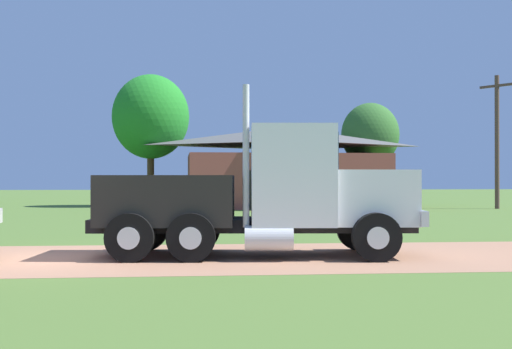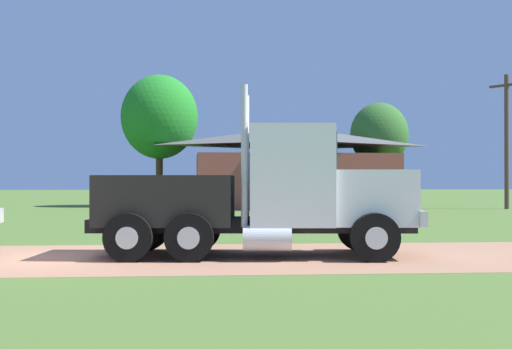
# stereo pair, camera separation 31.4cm
# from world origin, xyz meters

# --- Properties ---
(ground_plane) EXTENTS (200.00, 200.00, 0.00)m
(ground_plane) POSITION_xyz_m (0.00, 0.00, 0.00)
(ground_plane) COLOR #4B692B
(dirt_track) EXTENTS (120.00, 5.93, 0.01)m
(dirt_track) POSITION_xyz_m (0.00, 0.00, 0.00)
(dirt_track) COLOR #A17154
(dirt_track) RESTS_ON ground_plane
(truck_foreground_white) EXTENTS (7.29, 3.22, 3.67)m
(truck_foreground_white) POSITION_xyz_m (4.59, 0.17, 1.31)
(truck_foreground_white) COLOR black
(truck_foreground_white) RESTS_ON ground_plane
(shed_building) EXTENTS (12.30, 8.17, 4.90)m
(shed_building) POSITION_xyz_m (8.87, 27.06, 2.37)
(shed_building) COLOR brown
(shed_building) RESTS_ON ground_plane
(utility_pole_near) EXTENTS (1.31, 1.93, 7.70)m
(utility_pole_near) POSITION_xyz_m (20.77, 23.42, 4.10)
(utility_pole_near) COLOR #503A32
(utility_pole_near) RESTS_ON ground_plane
(tree_mid) EXTENTS (4.82, 4.82, 8.28)m
(tree_mid) POSITION_xyz_m (0.69, 28.96, 5.61)
(tree_mid) COLOR #513823
(tree_mid) RESTS_ON ground_plane
(tree_right) EXTENTS (3.79, 3.79, 6.73)m
(tree_right) POSITION_xyz_m (14.95, 29.64, 4.61)
(tree_right) COLOR #513823
(tree_right) RESTS_ON ground_plane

